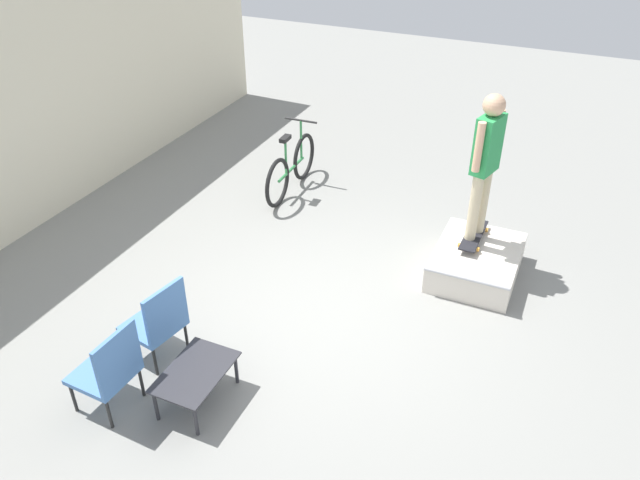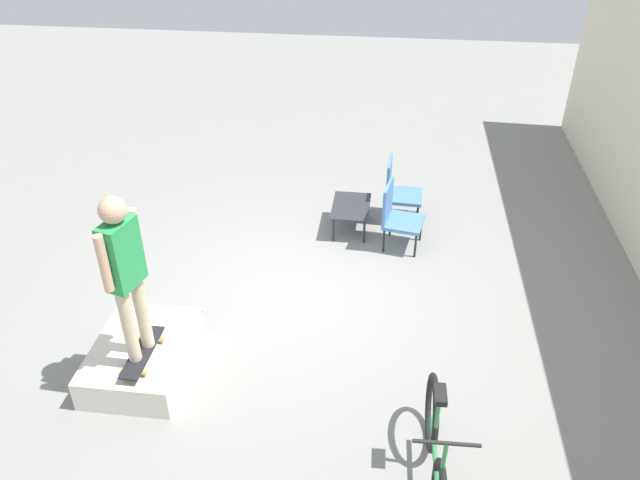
% 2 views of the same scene
% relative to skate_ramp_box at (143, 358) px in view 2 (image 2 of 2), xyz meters
% --- Properties ---
extents(ground_plane, '(24.00, 24.00, 0.00)m').
position_rel_skate_ramp_box_xyz_m(ground_plane, '(-1.47, 1.37, -0.18)').
color(ground_plane, gray).
extents(skate_ramp_box, '(1.30, 0.99, 0.38)m').
position_rel_skate_ramp_box_xyz_m(skate_ramp_box, '(0.00, 0.00, 0.00)').
color(skate_ramp_box, silver).
rests_on(skate_ramp_box, ground_plane).
extents(skateboard_on_ramp, '(0.79, 0.27, 0.07)m').
position_rel_skate_ramp_box_xyz_m(skateboard_on_ramp, '(0.18, 0.11, 0.26)').
color(skateboard_on_ramp, black).
rests_on(skateboard_on_ramp, skate_ramp_box).
extents(person_skater, '(0.55, 0.29, 1.80)m').
position_rel_skate_ramp_box_xyz_m(person_skater, '(0.18, 0.11, 1.34)').
color(person_skater, '#C6B793').
rests_on(person_skater, skateboard_on_ramp).
extents(coffee_table, '(0.81, 0.54, 0.38)m').
position_rel_skate_ramp_box_xyz_m(coffee_table, '(-3.16, 1.98, 0.16)').
color(coffee_table, '#2D2D33').
rests_on(coffee_table, ground_plane).
extents(patio_chair_left, '(0.55, 0.55, 0.95)m').
position_rel_skate_ramp_box_xyz_m(patio_chair_left, '(-3.54, 2.64, 0.32)').
color(patio_chair_left, black).
rests_on(patio_chair_left, ground_plane).
extents(patio_chair_right, '(0.60, 0.60, 0.95)m').
position_rel_skate_ramp_box_xyz_m(patio_chair_right, '(-2.80, 2.64, 0.32)').
color(patio_chair_right, black).
rests_on(patio_chair_right, ground_plane).
extents(bicycle, '(1.70, 0.52, 1.02)m').
position_rel_skate_ramp_box_xyz_m(bicycle, '(1.04, 3.05, 0.21)').
color(bicycle, black).
rests_on(bicycle, ground_plane).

